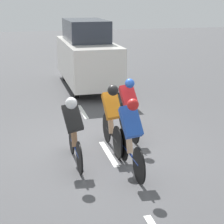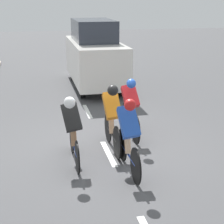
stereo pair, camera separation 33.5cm
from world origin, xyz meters
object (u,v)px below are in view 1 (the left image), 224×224
cyclist_orange (112,116)px  cyclist_blue (131,133)px  cyclist_red (128,106)px  support_car (87,55)px  cyclist_black (73,128)px

cyclist_orange → cyclist_blue: bearing=94.1°
cyclist_red → support_car: 5.42m
cyclist_black → cyclist_orange: cyclist_orange is taller
cyclist_blue → cyclist_red: cyclist_blue is taller
cyclist_red → cyclist_blue: bearing=74.4°
cyclist_orange → support_car: support_car is taller
cyclist_black → cyclist_red: (-1.52, -1.22, -0.00)m
cyclist_red → cyclist_orange: bearing=50.4°
cyclist_black → cyclist_red: cyclist_red is taller
cyclist_black → cyclist_blue: 1.19m
cyclist_black → cyclist_blue: size_ratio=0.97×
cyclist_black → cyclist_blue: cyclist_blue is taller
cyclist_orange → cyclist_red: cyclist_orange is taller
cyclist_black → cyclist_blue: bearing=147.4°
cyclist_blue → support_car: bearing=-94.3°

